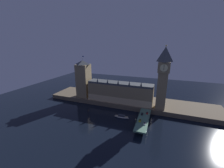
# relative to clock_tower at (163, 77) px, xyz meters

# --- Properties ---
(ground_plane) EXTENTS (400.00, 400.00, 0.00)m
(ground_plane) POSITION_rel_clock_tower_xyz_m (-39.96, -26.61, -42.85)
(ground_plane) COLOR black
(embankment) EXTENTS (220.00, 42.00, 5.42)m
(embankment) POSITION_rel_clock_tower_xyz_m (-39.96, 12.39, -40.14)
(embankment) COLOR brown
(embankment) RESTS_ON ground_plane
(parliament_hall) EXTENTS (82.37, 16.89, 30.40)m
(parliament_hall) POSITION_rel_clock_tower_xyz_m (-49.68, 2.16, -24.81)
(parliament_hall) COLOR #8E7A56
(parliament_hall) RESTS_ON embankment
(clock_tower) EXTENTS (12.55, 12.66, 70.68)m
(clock_tower) POSITION_rel_clock_tower_xyz_m (0.00, 0.00, 0.00)
(clock_tower) COLOR #8E7A56
(clock_tower) RESTS_ON embankment
(victoria_tower) EXTENTS (16.61, 16.61, 56.90)m
(victoria_tower) POSITION_rel_clock_tower_xyz_m (-102.40, 3.03, -11.88)
(victoria_tower) COLOR #8E7A56
(victoria_tower) RESTS_ON embankment
(bridge) EXTENTS (10.95, 46.00, 5.56)m
(bridge) POSITION_rel_clock_tower_xyz_m (-14.50, -31.61, -38.71)
(bridge) COLOR #4C7560
(bridge) RESTS_ON ground_plane
(car_northbound_lead) EXTENTS (2.10, 4.46, 1.56)m
(car_northbound_lead) POSITION_rel_clock_tower_xyz_m (-16.91, -23.52, -36.55)
(car_northbound_lead) COLOR black
(car_northbound_lead) RESTS_ON bridge
(car_northbound_trail) EXTENTS (2.08, 4.76, 1.39)m
(car_northbound_trail) POSITION_rel_clock_tower_xyz_m (-16.91, -37.10, -36.63)
(car_northbound_trail) COLOR yellow
(car_northbound_trail) RESTS_ON bridge
(car_southbound_lead) EXTENTS (1.98, 3.83, 1.46)m
(car_southbound_lead) POSITION_rel_clock_tower_xyz_m (-12.09, -41.23, -36.61)
(car_southbound_lead) COLOR white
(car_southbound_lead) RESTS_ON bridge
(car_southbound_trail) EXTENTS (1.90, 3.95, 1.57)m
(car_southbound_trail) POSITION_rel_clock_tower_xyz_m (-12.09, -19.62, -36.55)
(car_southbound_trail) COLOR red
(car_southbound_trail) RESTS_ON bridge
(pedestrian_near_rail) EXTENTS (0.38, 0.38, 1.73)m
(pedestrian_near_rail) POSITION_rel_clock_tower_xyz_m (-19.32, -41.48, -36.37)
(pedestrian_near_rail) COLOR black
(pedestrian_near_rail) RESTS_ON bridge
(street_lamp_near) EXTENTS (1.34, 0.60, 6.71)m
(street_lamp_near) POSITION_rel_clock_tower_xyz_m (-19.72, -46.33, -33.09)
(street_lamp_near) COLOR #2D3333
(street_lamp_near) RESTS_ON bridge
(street_lamp_mid) EXTENTS (1.34, 0.60, 6.54)m
(street_lamp_mid) POSITION_rel_clock_tower_xyz_m (-9.28, -31.61, -33.19)
(street_lamp_mid) COLOR #2D3333
(street_lamp_mid) RESTS_ON bridge
(boat_upstream) EXTENTS (15.93, 4.12, 3.34)m
(boat_upstream) POSITION_rel_clock_tower_xyz_m (-37.97, -28.03, -41.62)
(boat_upstream) COLOR white
(boat_upstream) RESTS_ON ground_plane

